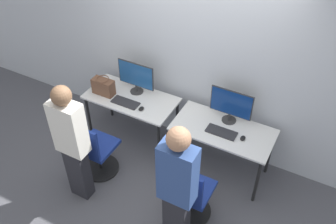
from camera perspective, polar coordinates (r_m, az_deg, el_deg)
ground_plane at (r=5.10m, az=-0.67°, el=-8.40°), size 20.00×20.00×0.00m
wall_back at (r=4.71m, az=3.62°, el=9.14°), size 12.00×0.05×2.80m
desk_left at (r=5.09m, az=-5.60°, el=1.48°), size 1.23×0.62×0.74m
monitor_left at (r=4.99m, az=-4.92°, el=5.41°), size 0.53×0.18×0.46m
keyboard_left at (r=4.95m, az=-6.50°, el=1.45°), size 0.37×0.16×0.02m
mouse_left at (r=4.82m, az=-4.10°, el=0.51°), size 0.06×0.09×0.03m
office_chair_left at (r=4.86m, az=-11.01°, el=-6.01°), size 0.48×0.48×0.90m
person_left at (r=4.29m, az=-14.45°, el=-4.33°), size 0.36×0.22×1.65m
desk_right at (r=4.65m, az=8.33°, el=-3.36°), size 1.23×0.62×0.74m
monitor_right at (r=4.57m, az=9.58°, el=1.08°), size 0.53×0.18×0.46m
keyboard_right at (r=4.54m, az=8.13°, el=-3.04°), size 0.37×0.16×0.02m
mouse_right at (r=4.50m, az=11.33°, el=-3.93°), size 0.06×0.09×0.03m
office_chair_right at (r=4.34m, az=3.40°, el=-12.63°), size 0.48×0.48×0.90m
person_right at (r=3.69m, az=1.42°, el=-11.43°), size 0.36×0.22×1.71m
handbag at (r=5.10m, az=-9.83°, el=3.85°), size 0.30×0.18×0.25m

